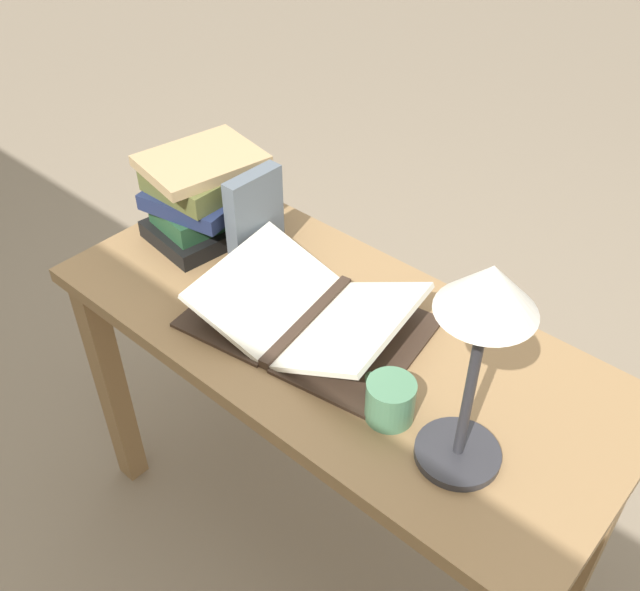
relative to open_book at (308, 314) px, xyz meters
name	(u,v)px	position (x,y,z in m)	size (l,w,h in m)	color
ground_plane	(331,532)	(-0.05, -0.02, -0.79)	(12.00, 12.00, 0.00)	gray
reading_desk	(334,373)	(-0.05, -0.02, -0.16)	(1.26, 0.56, 0.76)	#937047
open_book	(308,314)	(0.00, 0.00, 0.00)	(0.52, 0.40, 0.10)	#38281E
book_stack_tall	(205,195)	(0.41, -0.09, 0.08)	(0.26, 0.30, 0.21)	black
book_standing_upright	(255,217)	(0.25, -0.10, 0.08)	(0.04, 0.15, 0.22)	slate
reading_lamp	(483,323)	(-0.42, 0.08, 0.28)	(0.15, 0.15, 0.42)	#2D2D33
coffee_mug	(390,400)	(-0.28, 0.09, 0.01)	(0.12, 0.09, 0.08)	#4C7F5B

